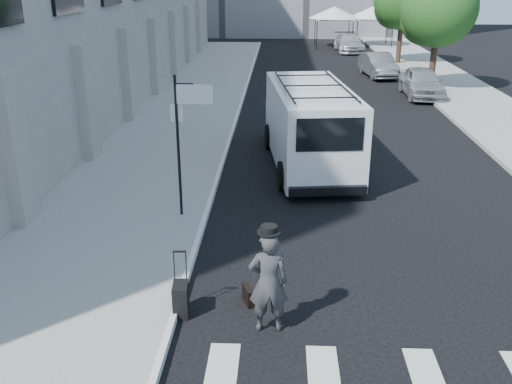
# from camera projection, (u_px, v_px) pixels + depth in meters

# --- Properties ---
(ground) EXTENTS (120.00, 120.00, 0.00)m
(ground) POSITION_uv_depth(u_px,v_px,m) (285.00, 287.00, 11.37)
(ground) COLOR black
(ground) RESTS_ON ground
(sidewalk_left) EXTENTS (4.50, 48.00, 0.15)m
(sidewalk_left) POSITION_uv_depth(u_px,v_px,m) (192.00, 105.00, 26.41)
(sidewalk_left) COLOR gray
(sidewalk_left) RESTS_ON ground
(sidewalk_right) EXTENTS (4.00, 56.00, 0.15)m
(sidewalk_right) POSITION_uv_depth(u_px,v_px,m) (457.00, 90.00, 29.58)
(sidewalk_right) COLOR gray
(sidewalk_right) RESTS_ON ground
(sign_pole) EXTENTS (1.03, 0.07, 3.50)m
(sign_pole) POSITION_uv_depth(u_px,v_px,m) (187.00, 117.00, 13.48)
(sign_pole) COLOR black
(sign_pole) RESTS_ON sidewalk_left
(tree_near) EXTENTS (3.80, 3.83, 6.03)m
(tree_near) POSITION_uv_depth(u_px,v_px,m) (436.00, 11.00, 28.37)
(tree_near) COLOR black
(tree_near) RESTS_ON ground
(tree_far) EXTENTS (3.80, 3.83, 6.03)m
(tree_far) POSITION_uv_depth(u_px,v_px,m) (401.00, 2.00, 36.74)
(tree_far) COLOR black
(tree_far) RESTS_ON ground
(tent_left) EXTENTS (4.00, 4.00, 3.20)m
(tent_left) POSITION_uv_depth(u_px,v_px,m) (334.00, 13.00, 45.58)
(tent_left) COLOR black
(tent_left) RESTS_ON ground
(tent_right) EXTENTS (4.00, 4.00, 3.20)m
(tent_right) POSITION_uv_depth(u_px,v_px,m) (373.00, 12.00, 45.91)
(tent_right) COLOR black
(tent_right) RESTS_ON ground
(businessman) EXTENTS (0.72, 0.50, 1.88)m
(businessman) POSITION_uv_depth(u_px,v_px,m) (268.00, 282.00, 9.70)
(businessman) COLOR #363638
(businessman) RESTS_ON ground
(briefcase) EXTENTS (0.26, 0.45, 0.34)m
(briefcase) POSITION_uv_depth(u_px,v_px,m) (248.00, 295.00, 10.78)
(briefcase) COLOR black
(briefcase) RESTS_ON ground
(suitcase) EXTENTS (0.30, 0.45, 1.21)m
(suitcase) POSITION_uv_depth(u_px,v_px,m) (181.00, 299.00, 10.36)
(suitcase) COLOR black
(suitcase) RESTS_ON ground
(cargo_van) EXTENTS (3.01, 7.03, 2.55)m
(cargo_van) POSITION_uv_depth(u_px,v_px,m) (309.00, 125.00, 18.08)
(cargo_van) COLOR white
(cargo_van) RESTS_ON ground
(parked_car_a) EXTENTS (1.74, 4.28, 1.45)m
(parked_car_a) POSITION_uv_depth(u_px,v_px,m) (422.00, 82.00, 28.15)
(parked_car_a) COLOR #A2A4AA
(parked_car_a) RESTS_ON ground
(parked_car_b) EXTENTS (1.95, 4.26, 1.35)m
(parked_car_b) POSITION_uv_depth(u_px,v_px,m) (378.00, 65.00, 33.53)
(parked_car_b) COLOR #54575B
(parked_car_b) RESTS_ON ground
(parked_car_c) EXTENTS (2.14, 4.74, 1.35)m
(parked_car_c) POSITION_uv_depth(u_px,v_px,m) (349.00, 43.00, 43.77)
(parked_car_c) COLOR #AFB0B7
(parked_car_c) RESTS_ON ground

